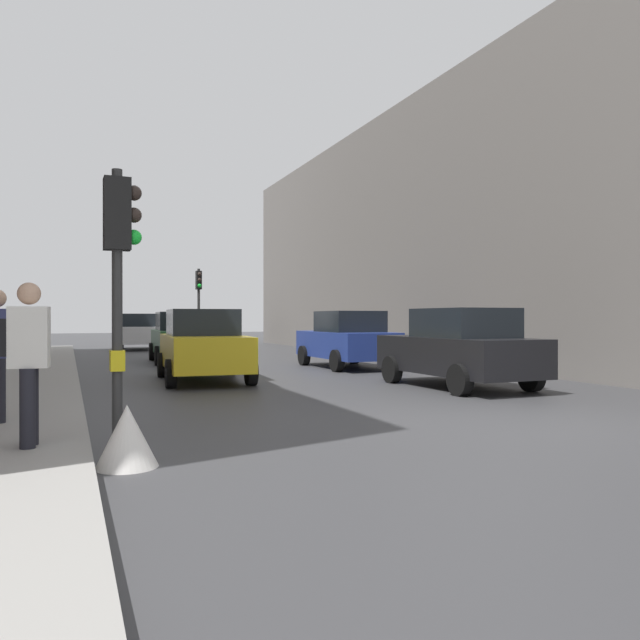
{
  "coord_description": "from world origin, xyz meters",
  "views": [
    {
      "loc": [
        -5.85,
        -7.74,
        1.55
      ],
      "look_at": [
        -0.24,
        6.13,
        1.5
      ],
      "focal_mm": 35.04,
      "sensor_mm": 36.0,
      "label": 1
    }
  ],
  "objects_px": {
    "car_blue_van": "(347,339)",
    "car_dark_suv": "(459,348)",
    "traffic_light_far_median": "(199,295)",
    "pedestrian_with_black_backpack": "(25,354)",
    "car_yellow_taxi": "(203,345)",
    "traffic_light_near_left": "(119,257)",
    "car_silver_hatchback": "(216,330)",
    "warning_sign_triangle": "(127,436)",
    "car_green_estate": "(182,337)",
    "car_white_compact": "(138,332)"
  },
  "relations": [
    {
      "from": "traffic_light_near_left",
      "to": "car_white_compact",
      "type": "height_order",
      "value": "traffic_light_near_left"
    },
    {
      "from": "car_blue_van",
      "to": "car_yellow_taxi",
      "type": "height_order",
      "value": "same"
    },
    {
      "from": "traffic_light_far_median",
      "to": "car_white_compact",
      "type": "height_order",
      "value": "traffic_light_far_median"
    },
    {
      "from": "car_silver_hatchback",
      "to": "pedestrian_with_black_backpack",
      "type": "relative_size",
      "value": 2.38
    },
    {
      "from": "car_dark_suv",
      "to": "warning_sign_triangle",
      "type": "bearing_deg",
      "value": -146.45
    },
    {
      "from": "car_green_estate",
      "to": "warning_sign_triangle",
      "type": "xyz_separation_m",
      "value": [
        -3.13,
        -15.36,
        -0.55
      ]
    },
    {
      "from": "pedestrian_with_black_backpack",
      "to": "car_green_estate",
      "type": "bearing_deg",
      "value": 74.28
    },
    {
      "from": "car_yellow_taxi",
      "to": "car_dark_suv",
      "type": "relative_size",
      "value": 1.02
    },
    {
      "from": "car_dark_suv",
      "to": "warning_sign_triangle",
      "type": "distance_m",
      "value": 9.03
    },
    {
      "from": "pedestrian_with_black_backpack",
      "to": "traffic_light_far_median",
      "type": "bearing_deg",
      "value": 74.1
    },
    {
      "from": "traffic_light_far_median",
      "to": "car_blue_van",
      "type": "xyz_separation_m",
      "value": [
        2.55,
        -10.6,
        -1.73
      ]
    },
    {
      "from": "car_dark_suv",
      "to": "pedestrian_with_black_backpack",
      "type": "bearing_deg",
      "value": -153.19
    },
    {
      "from": "traffic_light_near_left",
      "to": "car_silver_hatchback",
      "type": "distance_m",
      "value": 29.24
    },
    {
      "from": "car_blue_van",
      "to": "warning_sign_triangle",
      "type": "distance_m",
      "value": 13.29
    },
    {
      "from": "traffic_light_far_median",
      "to": "car_silver_hatchback",
      "type": "relative_size",
      "value": 0.9
    },
    {
      "from": "car_blue_van",
      "to": "pedestrian_with_black_backpack",
      "type": "distance_m",
      "value": 13.34
    },
    {
      "from": "car_silver_hatchback",
      "to": "pedestrian_with_black_backpack",
      "type": "height_order",
      "value": "pedestrian_with_black_backpack"
    },
    {
      "from": "traffic_light_near_left",
      "to": "car_green_estate",
      "type": "distance_m",
      "value": 14.88
    },
    {
      "from": "car_yellow_taxi",
      "to": "car_green_estate",
      "type": "height_order",
      "value": "same"
    },
    {
      "from": "traffic_light_far_median",
      "to": "car_yellow_taxi",
      "type": "bearing_deg",
      "value": -100.57
    },
    {
      "from": "car_yellow_taxi",
      "to": "traffic_light_far_median",
      "type": "bearing_deg",
      "value": 79.43
    },
    {
      "from": "car_yellow_taxi",
      "to": "pedestrian_with_black_backpack",
      "type": "height_order",
      "value": "pedestrian_with_black_backpack"
    },
    {
      "from": "car_yellow_taxi",
      "to": "pedestrian_with_black_backpack",
      "type": "distance_m",
      "value": 8.66
    },
    {
      "from": "traffic_light_far_median",
      "to": "car_white_compact",
      "type": "bearing_deg",
      "value": 122.16
    },
    {
      "from": "car_yellow_taxi",
      "to": "car_silver_hatchback",
      "type": "xyz_separation_m",
      "value": [
        4.93,
        20.54,
        0.0
      ]
    },
    {
      "from": "car_blue_van",
      "to": "pedestrian_with_black_backpack",
      "type": "bearing_deg",
      "value": -129.59
    },
    {
      "from": "car_green_estate",
      "to": "warning_sign_triangle",
      "type": "distance_m",
      "value": 15.69
    },
    {
      "from": "traffic_light_far_median",
      "to": "pedestrian_with_black_backpack",
      "type": "distance_m",
      "value": 21.76
    },
    {
      "from": "car_yellow_taxi",
      "to": "car_silver_hatchback",
      "type": "relative_size",
      "value": 1.02
    },
    {
      "from": "traffic_light_near_left",
      "to": "car_yellow_taxi",
      "type": "bearing_deg",
      "value": 71.74
    },
    {
      "from": "traffic_light_near_left",
      "to": "car_dark_suv",
      "type": "relative_size",
      "value": 0.77
    },
    {
      "from": "car_yellow_taxi",
      "to": "car_white_compact",
      "type": "distance_m",
      "value": 16.65
    },
    {
      "from": "traffic_light_near_left",
      "to": "pedestrian_with_black_backpack",
      "type": "relative_size",
      "value": 1.85
    },
    {
      "from": "car_blue_van",
      "to": "car_silver_hatchback",
      "type": "relative_size",
      "value": 1.0
    },
    {
      "from": "traffic_light_far_median",
      "to": "car_green_estate",
      "type": "bearing_deg",
      "value": -106.33
    },
    {
      "from": "car_silver_hatchback",
      "to": "car_blue_van",
      "type": "bearing_deg",
      "value": -89.86
    },
    {
      "from": "car_green_estate",
      "to": "car_blue_van",
      "type": "bearing_deg",
      "value": -45.28
    },
    {
      "from": "traffic_light_near_left",
      "to": "traffic_light_far_median",
      "type": "height_order",
      "value": "traffic_light_far_median"
    },
    {
      "from": "car_white_compact",
      "to": "car_green_estate",
      "type": "distance_m",
      "value": 9.88
    },
    {
      "from": "car_green_estate",
      "to": "car_silver_hatchback",
      "type": "relative_size",
      "value": 1.02
    },
    {
      "from": "traffic_light_far_median",
      "to": "traffic_light_near_left",
      "type": "bearing_deg",
      "value": -103.49
    },
    {
      "from": "car_white_compact",
      "to": "car_dark_suv",
      "type": "height_order",
      "value": "same"
    },
    {
      "from": "car_yellow_taxi",
      "to": "car_white_compact",
      "type": "relative_size",
      "value": 1.02
    },
    {
      "from": "car_yellow_taxi",
      "to": "warning_sign_triangle",
      "type": "height_order",
      "value": "car_yellow_taxi"
    },
    {
      "from": "car_blue_van",
      "to": "car_dark_suv",
      "type": "bearing_deg",
      "value": -89.84
    },
    {
      "from": "car_blue_van",
      "to": "car_white_compact",
      "type": "relative_size",
      "value": 1.0
    },
    {
      "from": "car_silver_hatchback",
      "to": "warning_sign_triangle",
      "type": "distance_m",
      "value": 30.07
    },
    {
      "from": "traffic_light_near_left",
      "to": "pedestrian_with_black_backpack",
      "type": "bearing_deg",
      "value": -168.12
    },
    {
      "from": "car_blue_van",
      "to": "warning_sign_triangle",
      "type": "bearing_deg",
      "value": -124.38
    },
    {
      "from": "car_blue_van",
      "to": "car_silver_hatchback",
      "type": "xyz_separation_m",
      "value": [
        -0.04,
        18.17,
        0.0
      ]
    }
  ]
}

